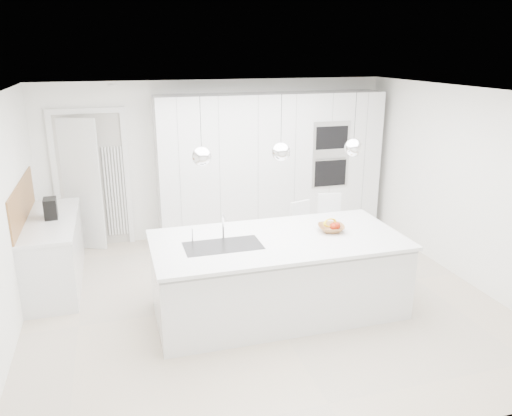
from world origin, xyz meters
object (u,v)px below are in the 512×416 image
object	(u,v)px
espresso_machine	(50,208)
fruit_bowl	(331,228)
bar_stool_left	(303,239)
island_base	(279,278)
bar_stool_right	(332,232)

from	to	relation	value
espresso_machine	fruit_bowl	bearing A→B (deg)	-26.82
fruit_bowl	bar_stool_left	distance (m)	0.98
fruit_bowl	island_base	bearing A→B (deg)	-172.29
bar_stool_right	espresso_machine	bearing A→B (deg)	-178.82
bar_stool_right	bar_stool_left	bearing A→B (deg)	-164.77
fruit_bowl	espresso_machine	world-z (taller)	espresso_machine
bar_stool_right	island_base	bearing A→B (deg)	-128.84
espresso_machine	bar_stool_left	xyz separation A→B (m)	(3.20, -0.57, -0.54)
island_base	espresso_machine	size ratio (longest dim) A/B	10.90
fruit_bowl	bar_stool_left	world-z (taller)	fruit_bowl
fruit_bowl	bar_stool_right	distance (m)	1.10
fruit_bowl	bar_stool_left	size ratio (longest dim) A/B	0.32
island_base	bar_stool_left	world-z (taller)	bar_stool_left
espresso_machine	bar_stool_left	world-z (taller)	espresso_machine
fruit_bowl	bar_stool_right	size ratio (longest dim) A/B	0.30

